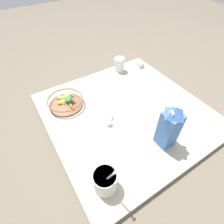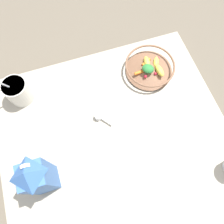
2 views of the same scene
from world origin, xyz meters
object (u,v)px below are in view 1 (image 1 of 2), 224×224
(fruit_bowl, at_px, (66,101))
(yogurt_tub, at_px, (105,180))
(milk_carton, at_px, (170,127))
(drinking_cup, at_px, (119,64))
(spice_jar, at_px, (140,65))

(fruit_bowl, distance_m, yogurt_tub, 0.65)
(fruit_bowl, relative_size, milk_carton, 0.86)
(fruit_bowl, xyz_separation_m, drinking_cup, (-0.17, 0.57, 0.03))
(fruit_bowl, xyz_separation_m, yogurt_tub, (0.65, -0.06, 0.03))
(milk_carton, relative_size, yogurt_tub, 1.05)
(fruit_bowl, xyz_separation_m, spice_jar, (-0.12, 0.77, -0.02))
(drinking_cup, bearing_deg, fruit_bowl, -73.62)
(fruit_bowl, height_order, milk_carton, milk_carton)
(fruit_bowl, distance_m, drinking_cup, 0.60)
(milk_carton, height_order, yogurt_tub, milk_carton)
(yogurt_tub, relative_size, drinking_cup, 2.29)
(yogurt_tub, distance_m, drinking_cup, 1.03)
(fruit_bowl, height_order, spice_jar, fruit_bowl)
(spice_jar, bearing_deg, drinking_cup, -104.54)
(drinking_cup, bearing_deg, yogurt_tub, -37.59)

